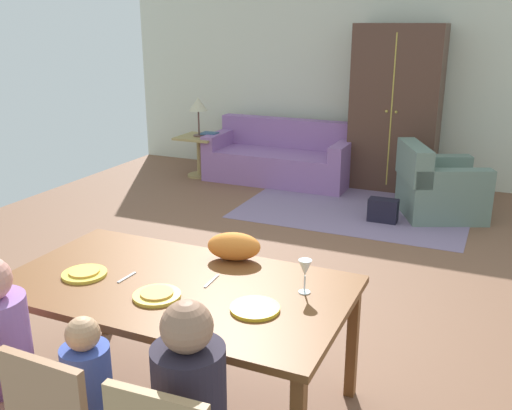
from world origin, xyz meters
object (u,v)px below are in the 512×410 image
Objects in this scene: person_man at (8,369)px; couch at (280,159)px; plate_near_child at (157,296)px; side_table at (200,150)px; armchair at (437,188)px; table_lamp at (198,106)px; plate_near_woman at (255,308)px; wine_glass at (305,269)px; book_lower at (214,136)px; handbag at (383,210)px; cat at (234,246)px; dining_table at (176,294)px; armoire at (396,109)px; book_upper at (210,133)px.

person_man reaches higher than couch.
plate_near_child is 5.31m from side_table.
side_table is (-1.88, 5.25, -0.14)m from person_man.
armchair is 2.09× the size of table_lamp.
wine_glass reaches higher than plate_near_woman.
wine_glass is 0.09× the size of couch.
plate_near_child is at bearing -62.99° from side_table.
plate_near_woman is 5.49m from side_table.
plate_near_child is 0.23× the size of person_man.
book_lower is (-0.92, -0.21, 0.29)m from couch.
plate_near_child is 1.34× the size of wine_glass.
handbag is (-0.11, 3.73, -0.64)m from plate_near_woman.
cat is (0.67, 1.14, 0.33)m from person_man.
armoire is (0.21, 5.07, 0.35)m from dining_table.
armchair is at bearing 78.05° from plate_near_child.
armoire is at bearing 11.14° from book_upper.
dining_table is 0.90× the size of armoire.
armoire is (-0.70, 0.95, 0.73)m from armchair.
wine_glass reaches higher than plate_near_child.
armchair is (1.43, 4.82, -0.19)m from person_man.
table_lamp reaches higher than cat.
dining_table is 1.71× the size of person_man.
person_man reaches higher than wine_glass.
book_lower is (0.21, 0.05, 0.22)m from side_table.
plate_near_woman is 5.42m from book_lower.
person_man is at bearing -126.33° from dining_table.
wine_glass is (0.68, 0.36, 0.12)m from plate_near_child.
handbag is at bearing -17.75° from side_table.
person_man is at bearing -102.08° from handbag.
side_table is 2.64× the size of book_upper.
wine_glass reaches higher than book_lower.
book_upper is at bearing 116.23° from dining_table.
table_lamp is (-3.09, 4.35, 0.12)m from wine_glass.
couch reaches higher than handbag.
couch reaches higher than dining_table.
cat is 0.28× the size of armchair.
plate_near_child is 0.43× the size of side_table.
side_table is at bearing -168.48° from armoire.
table_lamp is 3.08m from handbag.
side_table reaches higher than handbag.
plate_near_child is 5.15m from couch.
cat is at bearing -71.97° from couch.
book_upper is (-2.26, 4.58, -0.07)m from dining_table.
cat is (0.15, 0.61, 0.08)m from plate_near_child.
cat reaches higher than book_lower.
handbag is at bearing 83.60° from dining_table.
table_lamp reaches higher than person_man.
handbag is (1.68, -1.16, -0.17)m from couch.
armoire reaches higher than wine_glass.
book_lower is (-2.19, 4.58, -0.10)m from dining_table.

